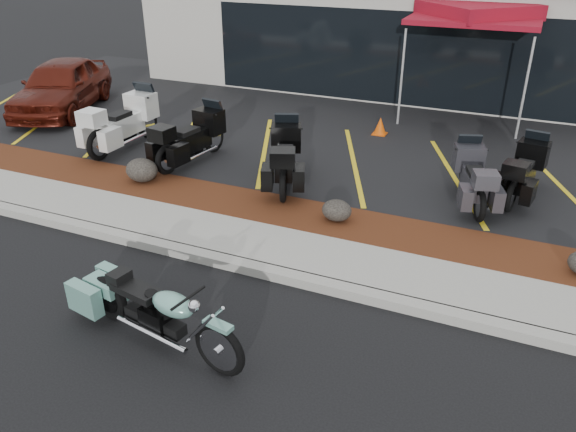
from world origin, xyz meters
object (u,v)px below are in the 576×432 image
at_px(hero_cruiser, 219,342).
at_px(traffic_cone, 380,126).
at_px(parked_car, 61,86).
at_px(popup_canopy, 477,14).
at_px(touring_white, 146,110).

xyz_separation_m(hero_cruiser, traffic_cone, (-0.50, 9.03, -0.12)).
relative_size(parked_car, popup_canopy, 1.06).
distance_m(hero_cruiser, touring_white, 8.68).
distance_m(parked_car, popup_canopy, 11.47).
xyz_separation_m(touring_white, traffic_cone, (5.24, 2.54, -0.47)).
bearing_deg(hero_cruiser, touring_white, 141.94).
bearing_deg(hero_cruiser, traffic_cone, 103.62).
bearing_deg(hero_cruiser, parked_car, 151.79).
relative_size(parked_car, traffic_cone, 9.82).
relative_size(hero_cruiser, traffic_cone, 6.40).
bearing_deg(parked_car, hero_cruiser, -59.55).
bearing_deg(popup_canopy, touring_white, -126.88).
xyz_separation_m(parked_car, traffic_cone, (8.82, 1.57, -0.51)).
bearing_deg(touring_white, parked_car, 76.70).
bearing_deg(parked_car, popup_canopy, 0.31).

